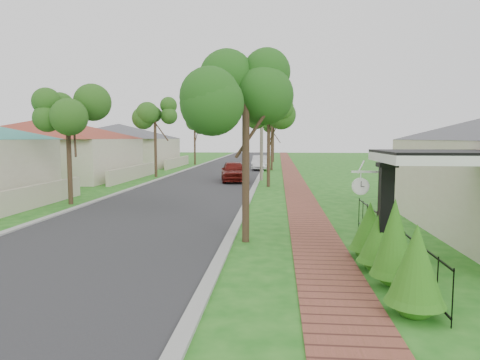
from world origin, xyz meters
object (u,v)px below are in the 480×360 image
at_px(porch_post, 385,223).
at_px(station_clock, 361,185).
at_px(parked_car_red, 234,171).
at_px(utility_pole, 262,129).
at_px(near_tree, 246,92).
at_px(parked_car_white, 260,163).

xyz_separation_m(porch_post, station_clock, (-0.49, 0.40, 0.83)).
bearing_deg(station_clock, parked_car_red, 104.57).
distance_m(porch_post, utility_pole, 21.47).
height_order(near_tree, utility_pole, utility_pole).
bearing_deg(parked_car_red, near_tree, -91.61).
relative_size(porch_post, parked_car_red, 0.59).
bearing_deg(station_clock, utility_pole, 98.72).
height_order(porch_post, near_tree, near_tree).
bearing_deg(parked_car_red, parked_car_white, 74.35).
xyz_separation_m(parked_car_white, near_tree, (0.75, -28.81, 3.69)).
relative_size(parked_car_red, parked_car_white, 1.03).
distance_m(porch_post, parked_car_red, 20.64).
relative_size(parked_car_red, station_clock, 6.30).
height_order(parked_car_red, station_clock, station_clock).
distance_m(porch_post, station_clock, 1.04).
bearing_deg(near_tree, porch_post, -36.35).
bearing_deg(utility_pole, near_tree, -89.22).
bearing_deg(porch_post, station_clock, 140.82).
height_order(porch_post, station_clock, porch_post).
bearing_deg(near_tree, station_clock, -35.85).
distance_m(parked_car_white, utility_pole, 10.77).
bearing_deg(parked_car_red, station_clock, -84.11).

